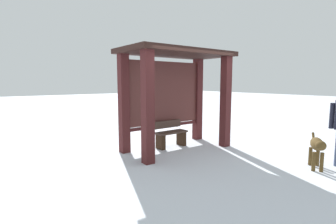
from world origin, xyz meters
TOP-DOWN VIEW (x-y plane):
  - ground_plane at (0.00, 0.00)m, footprint 60.00×60.00m
  - bus_shelter at (0.00, 0.13)m, footprint 2.92×1.51m
  - bench_left_inside at (0.00, 0.27)m, footprint 0.91×0.35m
  - dog at (1.28, -2.91)m, footprint 0.82×0.58m

SIDE VIEW (x-z plane):
  - ground_plane at x=0.00m, z-range 0.00..0.00m
  - bench_left_inside at x=0.00m, z-range -0.04..0.67m
  - dog at x=1.28m, z-range 0.13..0.81m
  - bus_shelter at x=0.00m, z-range 0.51..3.06m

